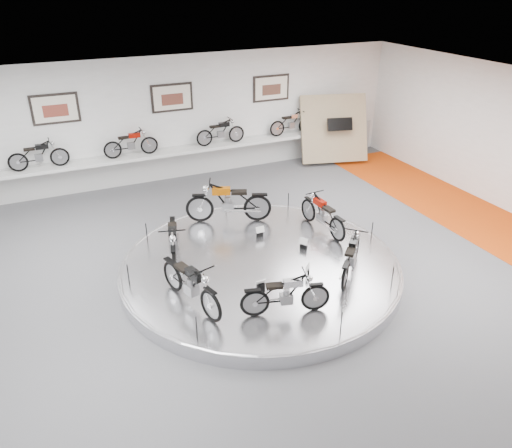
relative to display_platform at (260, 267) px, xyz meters
name	(u,v)px	position (x,y,z in m)	size (l,w,h in m)	color
floor	(266,279)	(0.00, -0.30, -0.15)	(16.00, 16.00, 0.00)	#4D4D4F
ceiling	(268,104)	(0.00, -0.30, 3.85)	(16.00, 16.00, 0.00)	white
wall_back	(173,119)	(0.00, 6.70, 1.85)	(16.00, 16.00, 0.00)	white
orange_carpet_strip	(486,223)	(6.80, -0.30, -0.14)	(2.40, 12.60, 0.01)	#C05607
dado_band	(177,162)	(0.00, 6.68, 0.40)	(15.68, 0.04, 1.10)	#BCBCBA
display_platform	(260,267)	(0.00, 0.00, 0.00)	(6.40, 6.40, 0.30)	silver
platform_rim	(260,263)	(0.00, 0.00, 0.12)	(6.40, 6.40, 0.10)	#B2B2BA
shelf	(178,151)	(0.00, 6.40, 0.85)	(11.00, 0.55, 0.10)	silver
poster_left	(55,109)	(-3.50, 6.66, 2.55)	(1.35, 0.06, 0.88)	#F0E5CE
poster_center	(172,98)	(0.00, 6.66, 2.55)	(1.35, 0.06, 0.88)	#F0E5CE
poster_right	(271,88)	(3.50, 6.66, 2.55)	(1.35, 0.06, 0.88)	#F0E5CE
display_panel	(334,129)	(5.60, 5.80, 1.10)	(2.40, 0.12, 2.40)	#9A8B64
shelf_bike_a	(39,157)	(-4.20, 6.40, 1.27)	(1.22, 0.42, 0.73)	black
shelf_bike_b	(131,145)	(-1.50, 6.40, 1.27)	(1.22, 0.42, 0.73)	#8F0F04
shelf_bike_c	(221,134)	(1.50, 6.40, 1.27)	(1.22, 0.42, 0.73)	black
shelf_bike_d	(292,124)	(4.20, 6.40, 1.27)	(1.22, 0.42, 0.73)	silver
bike_a	(323,214)	(2.11, 0.77, 0.62)	(1.59, 0.56, 0.94)	#8F0F04
bike_b	(228,202)	(0.13, 2.26, 0.71)	(1.92, 0.68, 1.13)	#AB4F02
bike_c	(173,241)	(-1.77, 0.88, 0.65)	(1.72, 0.61, 1.01)	black
bike_d	(190,283)	(-1.94, -0.91, 0.65)	(1.70, 0.60, 1.00)	black
bike_e	(286,294)	(-0.37, -1.94, 0.59)	(1.50, 0.53, 0.88)	silver
bike_f	(351,256)	(1.59, -1.27, 0.60)	(1.55, 0.55, 0.91)	black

